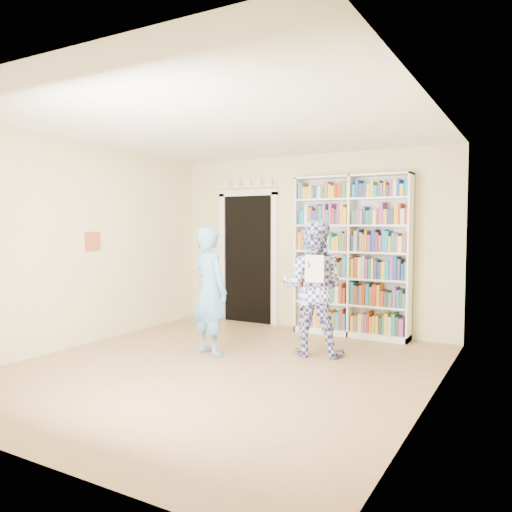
{
  "coord_description": "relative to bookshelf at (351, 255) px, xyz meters",
  "views": [
    {
      "loc": [
        3.08,
        -4.63,
        1.62
      ],
      "look_at": [
        -0.05,
        0.9,
        1.22
      ],
      "focal_mm": 35.0,
      "sensor_mm": 36.0,
      "label": 1
    }
  ],
  "objects": [
    {
      "name": "floor",
      "position": [
        -0.72,
        -2.34,
        -1.18
      ],
      "size": [
        5.0,
        5.0,
        0.0
      ],
      "primitive_type": "plane",
      "color": "#996D4A",
      "rests_on": "ground"
    },
    {
      "name": "ceiling",
      "position": [
        -0.72,
        -2.34,
        1.52
      ],
      "size": [
        5.0,
        5.0,
        0.0
      ],
      "primitive_type": "plane",
      "rotation": [
        3.14,
        0.0,
        0.0
      ],
      "color": "white",
      "rests_on": "wall_back"
    },
    {
      "name": "wall_left",
      "position": [
        -2.97,
        -2.34,
        0.17
      ],
      "size": [
        0.0,
        5.0,
        5.0
      ],
      "primitive_type": "plane",
      "rotation": [
        1.57,
        0.0,
        1.57
      ],
      "color": "beige",
      "rests_on": "floor"
    },
    {
      "name": "bookshelf",
      "position": [
        0.0,
        0.0,
        0.0
      ],
      "size": [
        1.7,
        0.32,
        2.34
      ],
      "rotation": [
        0.0,
        0.0,
        -0.33
      ],
      "color": "white",
      "rests_on": "floor"
    },
    {
      "name": "man_plaid",
      "position": [
        -0.07,
        -1.27,
        -0.34
      ],
      "size": [
        0.93,
        0.79,
        1.68
      ],
      "primitive_type": "imported",
      "rotation": [
        0.0,
        0.0,
        3.35
      ],
      "color": "navy",
      "rests_on": "floor"
    },
    {
      "name": "man_blue",
      "position": [
        -1.19,
        -1.9,
        -0.38
      ],
      "size": [
        0.68,
        0.55,
        1.6
      ],
      "primitive_type": "imported",
      "rotation": [
        0.0,
        0.0,
        2.8
      ],
      "color": "#5790C3",
      "rests_on": "floor"
    },
    {
      "name": "doorway",
      "position": [
        -1.82,
        0.13,
        -0.0
      ],
      "size": [
        1.1,
        0.08,
        2.43
      ],
      "color": "black",
      "rests_on": "floor"
    },
    {
      "name": "wall_right",
      "position": [
        1.53,
        -2.34,
        0.17
      ],
      "size": [
        0.0,
        5.0,
        5.0
      ],
      "primitive_type": "plane",
      "rotation": [
        1.57,
        0.0,
        -1.57
      ],
      "color": "beige",
      "rests_on": "floor"
    },
    {
      "name": "wall_back",
      "position": [
        -0.72,
        0.16,
        0.17
      ],
      "size": [
        4.5,
        0.0,
        4.5
      ],
      "primitive_type": "plane",
      "rotation": [
        1.57,
        0.0,
        0.0
      ],
      "color": "beige",
      "rests_on": "floor"
    },
    {
      "name": "wall_art",
      "position": [
        -2.95,
        -2.14,
        0.22
      ],
      "size": [
        0.03,
        0.25,
        0.25
      ],
      "primitive_type": "cube",
      "color": "brown",
      "rests_on": "wall_left"
    },
    {
      "name": "paper_sheet",
      "position": [
        0.06,
        -1.52,
        -0.08
      ],
      "size": [
        0.23,
        0.03,
        0.33
      ],
      "primitive_type": "cube",
      "rotation": [
        0.0,
        0.0,
        0.1
      ],
      "color": "white",
      "rests_on": "man_plaid"
    }
  ]
}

